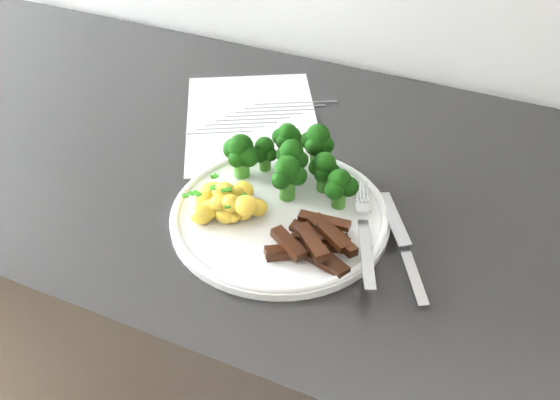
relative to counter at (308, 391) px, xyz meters
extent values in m
cube|color=black|center=(0.00, 0.01, 0.00)|extent=(2.48, 0.62, 0.93)
cube|color=white|center=(-0.14, 0.10, 0.47)|extent=(0.30, 0.33, 0.00)
cube|color=slate|center=(-0.10, 0.17, 0.47)|extent=(0.11, 0.06, 0.00)
cube|color=slate|center=(-0.11, 0.15, 0.47)|extent=(0.11, 0.06, 0.00)
cube|color=slate|center=(-0.12, 0.13, 0.47)|extent=(0.11, 0.06, 0.00)
cube|color=slate|center=(-0.13, 0.11, 0.47)|extent=(0.10, 0.06, 0.00)
cube|color=slate|center=(-0.14, 0.10, 0.47)|extent=(0.10, 0.06, 0.00)
cube|color=slate|center=(-0.15, 0.08, 0.47)|extent=(0.09, 0.05, 0.00)
cube|color=slate|center=(-0.16, 0.06, 0.47)|extent=(0.09, 0.05, 0.00)
cube|color=slate|center=(-0.17, 0.04, 0.47)|extent=(0.09, 0.05, 0.00)
cylinder|color=white|center=(-0.01, -0.09, 0.47)|extent=(0.26, 0.26, 0.01)
torus|color=white|center=(-0.01, -0.09, 0.48)|extent=(0.26, 0.26, 0.01)
cylinder|color=#2D651A|center=(-0.02, -0.03, 0.50)|extent=(0.02, 0.02, 0.02)
sphere|color=black|center=(-0.01, -0.03, 0.52)|extent=(0.02, 0.02, 0.02)
sphere|color=black|center=(-0.03, -0.02, 0.52)|extent=(0.02, 0.02, 0.02)
sphere|color=black|center=(-0.04, -0.03, 0.52)|extent=(0.02, 0.02, 0.02)
sphere|color=black|center=(-0.03, -0.04, 0.52)|extent=(0.02, 0.02, 0.02)
sphere|color=black|center=(-0.02, -0.03, 0.53)|extent=(0.03, 0.03, 0.03)
cylinder|color=#2D651A|center=(0.02, -0.02, 0.49)|extent=(0.02, 0.02, 0.02)
sphere|color=black|center=(0.03, -0.02, 0.51)|extent=(0.02, 0.02, 0.02)
sphere|color=black|center=(0.01, -0.01, 0.51)|extent=(0.02, 0.02, 0.02)
sphere|color=black|center=(0.01, -0.02, 0.51)|extent=(0.02, 0.02, 0.02)
sphere|color=black|center=(0.02, -0.04, 0.51)|extent=(0.02, 0.02, 0.02)
sphere|color=black|center=(0.02, -0.02, 0.52)|extent=(0.03, 0.03, 0.03)
cylinder|color=#2D651A|center=(-0.07, -0.02, 0.49)|extent=(0.02, 0.02, 0.02)
sphere|color=black|center=(-0.06, -0.02, 0.50)|extent=(0.02, 0.02, 0.02)
sphere|color=black|center=(-0.07, -0.01, 0.50)|extent=(0.02, 0.02, 0.02)
sphere|color=black|center=(-0.07, -0.02, 0.50)|extent=(0.02, 0.02, 0.02)
sphere|color=black|center=(-0.07, -0.02, 0.51)|extent=(0.03, 0.03, 0.03)
cylinder|color=#2D651A|center=(-0.01, 0.01, 0.50)|extent=(0.02, 0.02, 0.03)
sphere|color=black|center=(0.00, 0.01, 0.52)|extent=(0.02, 0.02, 0.02)
sphere|color=black|center=(-0.01, 0.02, 0.52)|extent=(0.03, 0.03, 0.03)
sphere|color=black|center=(-0.02, 0.01, 0.52)|extent=(0.02, 0.02, 0.02)
sphere|color=black|center=(-0.01, 0.00, 0.52)|extent=(0.02, 0.02, 0.02)
sphere|color=black|center=(-0.01, 0.01, 0.53)|extent=(0.03, 0.03, 0.03)
cylinder|color=#2D651A|center=(-0.05, 0.01, 0.50)|extent=(0.02, 0.02, 0.02)
sphere|color=black|center=(-0.04, 0.01, 0.51)|extent=(0.02, 0.02, 0.02)
sphere|color=black|center=(-0.04, 0.02, 0.52)|extent=(0.02, 0.02, 0.02)
sphere|color=black|center=(-0.06, 0.01, 0.52)|extent=(0.02, 0.02, 0.02)
sphere|color=black|center=(-0.05, 0.00, 0.51)|extent=(0.02, 0.02, 0.02)
sphere|color=black|center=(-0.05, 0.01, 0.52)|extent=(0.03, 0.03, 0.03)
cylinder|color=#2D651A|center=(0.04, -0.05, 0.49)|extent=(0.02, 0.02, 0.02)
sphere|color=black|center=(0.06, -0.05, 0.51)|extent=(0.02, 0.02, 0.02)
sphere|color=black|center=(0.04, -0.04, 0.51)|extent=(0.02, 0.02, 0.02)
sphere|color=black|center=(0.04, -0.06, 0.51)|extent=(0.02, 0.02, 0.02)
sphere|color=black|center=(0.04, -0.05, 0.51)|extent=(0.03, 0.03, 0.03)
cylinder|color=#2D651A|center=(-0.09, -0.04, 0.49)|extent=(0.02, 0.02, 0.03)
sphere|color=black|center=(-0.08, -0.04, 0.51)|extent=(0.03, 0.03, 0.03)
sphere|color=black|center=(-0.09, -0.03, 0.51)|extent=(0.02, 0.02, 0.02)
sphere|color=black|center=(-0.10, -0.04, 0.51)|extent=(0.03, 0.03, 0.03)
sphere|color=black|center=(-0.09, -0.05, 0.51)|extent=(0.02, 0.02, 0.02)
sphere|color=black|center=(-0.09, -0.04, 0.52)|extent=(0.03, 0.03, 0.03)
cylinder|color=#2D651A|center=(-0.02, -0.06, 0.49)|extent=(0.02, 0.02, 0.03)
sphere|color=black|center=(-0.01, -0.05, 0.51)|extent=(0.02, 0.02, 0.02)
sphere|color=black|center=(-0.02, -0.05, 0.51)|extent=(0.02, 0.02, 0.02)
sphere|color=black|center=(-0.02, -0.07, 0.51)|extent=(0.02, 0.02, 0.02)
sphere|color=black|center=(-0.02, -0.06, 0.52)|extent=(0.03, 0.03, 0.03)
ellipsoid|color=yellow|center=(-0.10, -0.09, 0.49)|extent=(0.03, 0.03, 0.02)
ellipsoid|color=yellow|center=(-0.06, -0.13, 0.48)|extent=(0.02, 0.02, 0.02)
ellipsoid|color=yellow|center=(-0.09, -0.13, 0.49)|extent=(0.03, 0.02, 0.02)
ellipsoid|color=yellow|center=(-0.09, -0.14, 0.49)|extent=(0.03, 0.03, 0.02)
ellipsoid|color=yellow|center=(-0.04, -0.10, 0.49)|extent=(0.03, 0.02, 0.02)
ellipsoid|color=yellow|center=(-0.07, -0.13, 0.49)|extent=(0.03, 0.02, 0.02)
ellipsoid|color=yellow|center=(-0.05, -0.11, 0.48)|extent=(0.02, 0.02, 0.02)
ellipsoid|color=yellow|center=(-0.10, -0.11, 0.49)|extent=(0.03, 0.02, 0.02)
ellipsoid|color=yellow|center=(-0.07, -0.09, 0.49)|extent=(0.03, 0.02, 0.02)
ellipsoid|color=yellow|center=(-0.06, -0.12, 0.50)|extent=(0.03, 0.02, 0.02)
ellipsoid|color=yellow|center=(-0.08, -0.11, 0.50)|extent=(0.03, 0.03, 0.02)
ellipsoid|color=yellow|center=(-0.04, -0.12, 0.50)|extent=(0.03, 0.03, 0.02)
ellipsoid|color=yellow|center=(-0.10, -0.10, 0.49)|extent=(0.02, 0.02, 0.02)
ellipsoid|color=yellow|center=(-0.07, -0.08, 0.49)|extent=(0.03, 0.02, 0.02)
ellipsoid|color=yellow|center=(-0.10, -0.10, 0.49)|extent=(0.02, 0.02, 0.02)
ellipsoid|color=yellow|center=(-0.07, -0.13, 0.50)|extent=(0.02, 0.02, 0.02)
cube|color=#1D630F|center=(-0.09, -0.12, 0.51)|extent=(0.01, 0.01, 0.00)
cube|color=#1D630F|center=(-0.09, -0.14, 0.51)|extent=(0.01, 0.01, 0.00)
cube|color=#1D630F|center=(-0.06, -0.13, 0.50)|extent=(0.01, 0.01, 0.00)
cube|color=#1D630F|center=(-0.07, -0.10, 0.50)|extent=(0.01, 0.01, 0.00)
cube|color=#1D630F|center=(-0.05, -0.11, 0.51)|extent=(0.01, 0.01, 0.00)
cube|color=#1D630F|center=(-0.07, -0.12, 0.51)|extent=(0.01, 0.01, 0.00)
cube|color=#1D630F|center=(-0.10, -0.10, 0.51)|extent=(0.01, 0.01, 0.00)
cube|color=#1D630F|center=(-0.09, -0.11, 0.50)|extent=(0.01, 0.01, 0.00)
cube|color=#1D630F|center=(-0.07, -0.12, 0.50)|extent=(0.01, 0.01, 0.00)
cube|color=#1D630F|center=(-0.11, -0.15, 0.51)|extent=(0.01, 0.01, 0.00)
cube|color=#1D630F|center=(-0.07, -0.11, 0.51)|extent=(0.01, 0.01, 0.00)
cube|color=#1D630F|center=(-0.10, -0.13, 0.51)|extent=(0.01, 0.01, 0.00)
cube|color=#1D630F|center=(-0.09, -0.10, 0.51)|extent=(0.01, 0.01, 0.00)
cube|color=#1D630F|center=(-0.11, -0.13, 0.51)|extent=(0.01, 0.01, 0.00)
cube|color=black|center=(0.06, -0.15, 0.48)|extent=(0.06, 0.03, 0.01)
cube|color=black|center=(0.07, -0.14, 0.48)|extent=(0.06, 0.04, 0.01)
cube|color=black|center=(0.04, -0.13, 0.48)|extent=(0.06, 0.04, 0.01)
cube|color=black|center=(0.05, -0.12, 0.48)|extent=(0.06, 0.04, 0.01)
cube|color=black|center=(0.04, -0.11, 0.48)|extent=(0.06, 0.02, 0.01)
cube|color=black|center=(0.03, -0.15, 0.48)|extent=(0.06, 0.04, 0.01)
cube|color=black|center=(0.03, -0.15, 0.48)|extent=(0.06, 0.05, 0.02)
cube|color=black|center=(0.04, -0.13, 0.48)|extent=(0.06, 0.03, 0.01)
cube|color=black|center=(0.04, -0.09, 0.49)|extent=(0.06, 0.02, 0.01)
cube|color=black|center=(0.05, -0.14, 0.49)|extent=(0.06, 0.05, 0.02)
cube|color=black|center=(0.06, -0.11, 0.49)|extent=(0.06, 0.04, 0.01)
cube|color=black|center=(0.07, -0.12, 0.49)|extent=(0.06, 0.04, 0.01)
cube|color=black|center=(0.06, -0.12, 0.49)|extent=(0.05, 0.04, 0.01)
cube|color=black|center=(0.02, -0.15, 0.49)|extent=(0.05, 0.04, 0.02)
cube|color=black|center=(0.05, -0.12, 0.49)|extent=(0.05, 0.03, 0.01)
cube|color=#BBBBC0|center=(0.10, -0.12, 0.48)|extent=(0.06, 0.12, 0.02)
cube|color=#BBBBC0|center=(0.08, -0.05, 0.49)|extent=(0.03, 0.03, 0.01)
cylinder|color=#BBBBC0|center=(0.07, -0.02, 0.49)|extent=(0.02, 0.04, 0.00)
cylinder|color=#BBBBC0|center=(0.07, -0.02, 0.49)|extent=(0.02, 0.04, 0.00)
cylinder|color=#BBBBC0|center=(0.06, -0.02, 0.49)|extent=(0.02, 0.04, 0.00)
cylinder|color=#BBBBC0|center=(0.06, -0.03, 0.49)|extent=(0.02, 0.04, 0.00)
cube|color=#BBBBC0|center=(0.11, -0.05, 0.48)|extent=(0.07, 0.10, 0.01)
cube|color=#BBBBC0|center=(0.16, -0.12, 0.47)|extent=(0.05, 0.08, 0.01)
camera|label=1|loc=(0.22, -0.62, 0.97)|focal=40.75mm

